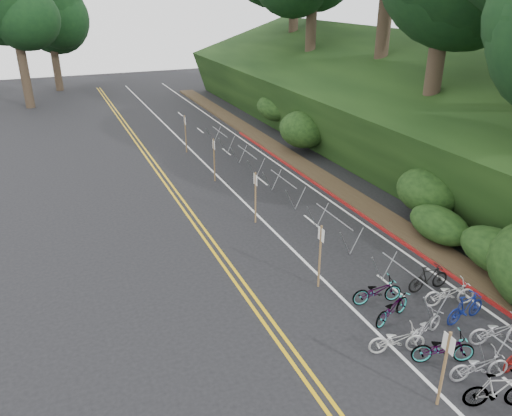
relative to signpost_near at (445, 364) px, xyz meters
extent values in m
plane|color=black|center=(-0.68, 1.26, -1.35)|extent=(120.00, 120.00, 0.00)
cube|color=gold|center=(-2.83, 11.26, -1.34)|extent=(0.12, 80.00, 0.01)
cube|color=gold|center=(-2.53, 11.26, -1.34)|extent=(0.12, 80.00, 0.01)
cube|color=silver|center=(0.32, 11.26, -1.34)|extent=(0.12, 80.00, 0.01)
cube|color=silver|center=(4.52, 11.26, -1.34)|extent=(0.12, 80.00, 0.01)
cube|color=silver|center=(2.42, 5.26, -1.34)|extent=(0.10, 1.60, 0.01)
cube|color=silver|center=(2.42, 11.26, -1.34)|extent=(0.10, 1.60, 0.01)
cube|color=silver|center=(2.42, 17.26, -1.34)|extent=(0.10, 1.60, 0.01)
cube|color=silver|center=(2.42, 23.26, -1.34)|extent=(0.10, 1.60, 0.01)
cube|color=silver|center=(2.42, 29.26, -1.34)|extent=(0.10, 1.60, 0.01)
cube|color=silver|center=(2.42, 35.26, -1.34)|extent=(0.10, 1.60, 0.01)
cube|color=maroon|center=(5.02, 13.26, -1.30)|extent=(0.25, 28.00, 0.10)
cube|color=black|center=(12.82, 23.26, 1.45)|extent=(12.32, 44.00, 9.11)
cube|color=#382819|center=(5.72, 23.26, -1.27)|extent=(1.40, 44.00, 0.16)
ellipsoid|color=#284C19|center=(6.52, 4.26, -0.31)|extent=(2.00, 2.80, 1.60)
ellipsoid|color=#284C19|center=(7.32, 9.26, 0.20)|extent=(2.60, 3.64, 2.08)
ellipsoid|color=#284C19|center=(8.52, 15.26, 0.64)|extent=(2.20, 3.08, 1.76)
ellipsoid|color=#284C19|center=(7.12, 21.26, 0.21)|extent=(3.00, 4.20, 2.40)
ellipsoid|color=#284C19|center=(7.82, 27.26, 0.38)|extent=(2.40, 3.36, 1.92)
ellipsoid|color=#284C19|center=(9.12, 31.26, 1.06)|extent=(2.80, 3.92, 2.24)
ellipsoid|color=#284C19|center=(6.32, 7.26, -0.45)|extent=(1.80, 2.52, 1.44)
ellipsoid|color=#284C19|center=(9.32, 19.26, 1.25)|extent=(3.20, 4.48, 2.56)
cylinder|color=#2D2319|center=(10.32, 13.26, 4.54)|extent=(0.86, 0.86, 6.77)
cylinder|color=#2D2319|center=(12.82, 21.26, 5.69)|extent=(0.91, 0.91, 7.68)
cylinder|color=#2D2319|center=(11.82, 29.26, 4.62)|extent=(0.84, 0.84, 6.32)
cylinder|color=#2D2319|center=(14.32, 37.26, 5.77)|extent=(0.89, 0.89, 7.23)
cylinder|color=#2D2319|center=(-9.68, 43.26, 1.59)|extent=(0.81, 0.81, 5.87)
ellipsoid|color=black|center=(-9.68, 43.26, 6.94)|extent=(8.03, 8.03, 7.63)
cylinder|color=#2D2319|center=(-6.68, 51.26, 1.36)|extent=(0.79, 0.79, 5.42)
ellipsoid|color=black|center=(-6.68, 51.26, 6.18)|extent=(7.03, 7.03, 6.67)
cylinder|color=gray|center=(1.87, 0.39, -0.72)|extent=(0.63, 0.04, 1.24)
cylinder|color=gray|center=(2.43, 0.39, -0.72)|extent=(0.63, 0.04, 1.24)
cylinder|color=gray|center=(2.32, 4.26, -0.20)|extent=(0.05, 3.00, 0.05)
cylinder|color=gray|center=(2.04, 2.86, -0.77)|extent=(0.58, 0.04, 1.13)
cylinder|color=gray|center=(2.60, 2.86, -0.77)|extent=(0.58, 0.04, 1.13)
cylinder|color=gray|center=(2.04, 5.66, -0.77)|extent=(0.58, 0.04, 1.13)
cylinder|color=gray|center=(2.60, 5.66, -0.77)|extent=(0.58, 0.04, 1.13)
cylinder|color=gray|center=(2.32, 9.26, -0.20)|extent=(0.05, 3.00, 0.05)
cylinder|color=gray|center=(2.04, 7.86, -0.77)|extent=(0.58, 0.04, 1.13)
cylinder|color=gray|center=(2.60, 7.86, -0.77)|extent=(0.58, 0.04, 1.13)
cylinder|color=gray|center=(2.04, 10.66, -0.77)|extent=(0.58, 0.04, 1.13)
cylinder|color=gray|center=(2.60, 10.66, -0.77)|extent=(0.58, 0.04, 1.13)
cylinder|color=gray|center=(2.32, 14.26, -0.20)|extent=(0.05, 3.00, 0.05)
cylinder|color=gray|center=(2.04, 12.86, -0.77)|extent=(0.58, 0.04, 1.13)
cylinder|color=gray|center=(2.60, 12.86, -0.77)|extent=(0.58, 0.04, 1.13)
cylinder|color=gray|center=(2.04, 15.66, -0.77)|extent=(0.58, 0.04, 1.13)
cylinder|color=gray|center=(2.60, 15.66, -0.77)|extent=(0.58, 0.04, 1.13)
cylinder|color=gray|center=(2.32, 19.26, -0.20)|extent=(0.05, 3.00, 0.05)
cylinder|color=gray|center=(2.04, 17.86, -0.77)|extent=(0.58, 0.04, 1.13)
cylinder|color=gray|center=(2.60, 17.86, -0.77)|extent=(0.58, 0.04, 1.13)
cylinder|color=gray|center=(2.04, 20.66, -0.77)|extent=(0.58, 0.04, 1.13)
cylinder|color=gray|center=(2.60, 20.66, -0.77)|extent=(0.58, 0.04, 1.13)
cylinder|color=gray|center=(2.32, 24.26, -0.20)|extent=(0.05, 3.00, 0.05)
cylinder|color=gray|center=(2.04, 22.86, -0.77)|extent=(0.58, 0.04, 1.13)
cylinder|color=gray|center=(2.60, 22.86, -0.77)|extent=(0.58, 0.04, 1.13)
cylinder|color=gray|center=(2.04, 25.66, -0.77)|extent=(0.58, 0.04, 1.13)
cylinder|color=gray|center=(2.60, 25.66, -0.77)|extent=(0.58, 0.04, 1.13)
cylinder|color=brown|center=(0.00, 0.00, -0.17)|extent=(0.08, 0.08, 2.34)
cube|color=silver|center=(0.00, 0.00, 0.65)|extent=(0.02, 0.40, 0.50)
cylinder|color=brown|center=(-0.08, 6.26, -0.10)|extent=(0.08, 0.08, 2.50)
cube|color=silver|center=(-0.08, 6.26, 0.80)|extent=(0.02, 0.40, 0.50)
cylinder|color=brown|center=(-0.08, 12.26, -0.10)|extent=(0.08, 0.08, 2.50)
cube|color=silver|center=(-0.08, 12.26, 0.80)|extent=(0.02, 0.40, 0.50)
cylinder|color=brown|center=(-0.08, 18.26, -0.10)|extent=(0.08, 0.08, 2.50)
cube|color=silver|center=(-0.08, 18.26, 0.80)|extent=(0.02, 0.40, 0.50)
cylinder|color=brown|center=(-0.08, 24.26, -0.10)|extent=(0.08, 0.08, 2.50)
cube|color=silver|center=(-0.08, 24.26, 0.80)|extent=(0.02, 0.40, 0.50)
imported|color=beige|center=(0.28, 2.14, -0.89)|extent=(1.08, 1.85, 0.92)
imported|color=slate|center=(1.33, -0.65, -0.80)|extent=(1.13, 1.87, 1.09)
imported|color=#9E9EA3|center=(1.69, 0.31, -0.88)|extent=(0.99, 1.87, 0.93)
imported|color=slate|center=(1.25, 1.27, -0.85)|extent=(1.28, 1.99, 0.99)
imported|color=#9E9EA3|center=(3.39, 1.25, -0.87)|extent=(1.15, 1.93, 0.96)
imported|color=#9E9EA3|center=(1.57, 2.38, -0.92)|extent=(1.04, 1.73, 0.86)
imported|color=navy|center=(3.34, 2.55, -0.84)|extent=(0.67, 1.74, 1.02)
imported|color=slate|center=(1.13, 3.53, -0.87)|extent=(1.22, 1.90, 0.94)
imported|color=beige|center=(3.51, 3.46, -0.87)|extent=(1.08, 1.93, 0.96)
imported|color=slate|center=(1.27, 4.55, -0.87)|extent=(0.92, 1.91, 0.96)
imported|color=black|center=(3.47, 4.49, -0.84)|extent=(0.56, 1.71, 1.01)
camera|label=1|loc=(-8.33, -7.36, 8.77)|focal=35.00mm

